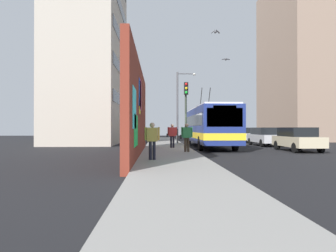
{
  "coord_description": "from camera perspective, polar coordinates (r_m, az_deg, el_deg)",
  "views": [
    {
      "loc": [
        -20.45,
        2.33,
        1.55
      ],
      "look_at": [
        -0.49,
        1.58,
        1.67
      ],
      "focal_mm": 31.84,
      "sensor_mm": 36.0,
      "label": 1
    }
  ],
  "objects": [
    {
      "name": "ground_plane",
      "position": [
        20.64,
        4.36,
        -4.66
      ],
      "size": [
        80.0,
        80.0,
        0.0
      ],
      "primitive_type": "plane",
      "color": "black"
    },
    {
      "name": "sidewalk_slab",
      "position": [
        20.52,
        -0.09,
        -4.48
      ],
      "size": [
        48.0,
        3.2,
        0.15
      ],
      "primitive_type": "cube",
      "color": "gray",
      "rests_on": "ground_plane"
    },
    {
      "name": "graffiti_wall",
      "position": [
        16.05,
        -5.78,
        2.8
      ],
      "size": [
        13.13,
        0.32,
        4.86
      ],
      "color": "maroon",
      "rests_on": "ground_plane"
    },
    {
      "name": "building_far_left",
      "position": [
        32.48,
        -14.73,
        14.35
      ],
      "size": [
        12.33,
        6.25,
        19.57
      ],
      "color": "#B2A899",
      "rests_on": "ground_plane"
    },
    {
      "name": "building_far_right",
      "position": [
        42.99,
        25.17,
        11.28
      ],
      "size": [
        12.98,
        8.96,
        20.4
      ],
      "color": "gray",
      "rests_on": "ground_plane"
    },
    {
      "name": "city_bus",
      "position": [
        24.09,
        7.74,
        0.14
      ],
      "size": [
        11.61,
        2.64,
        4.93
      ],
      "color": "navy",
      "rests_on": "ground_plane"
    },
    {
      "name": "parked_car_champagne",
      "position": [
        21.58,
        23.49,
        -2.23
      ],
      "size": [
        4.22,
        1.83,
        1.58
      ],
      "color": "#C6B793",
      "rests_on": "ground_plane"
    },
    {
      "name": "parked_car_silver",
      "position": [
        26.99,
        18.1,
        -1.86
      ],
      "size": [
        4.61,
        1.88,
        1.58
      ],
      "color": "#B7B7BC",
      "rests_on": "ground_plane"
    },
    {
      "name": "parked_car_white",
      "position": [
        33.13,
        14.23,
        -1.59
      ],
      "size": [
        4.56,
        1.76,
        1.58
      ],
      "color": "white",
      "rests_on": "ground_plane"
    },
    {
      "name": "pedestrian_midblock",
      "position": [
        20.94,
        0.8,
        -1.52
      ],
      "size": [
        0.22,
        0.75,
        1.66
      ],
      "color": "#1E1E2D",
      "rests_on": "sidewalk_slab"
    },
    {
      "name": "pedestrian_near_wall",
      "position": [
        13.07,
        -3.04,
        -2.3
      ],
      "size": [
        0.22,
        0.66,
        1.63
      ],
      "color": "#1E1E2D",
      "rests_on": "sidewalk_slab"
    },
    {
      "name": "pedestrian_at_curb",
      "position": [
        17.39,
        3.6,
        -1.78
      ],
      "size": [
        0.22,
        0.74,
        1.66
      ],
      "color": "#3F3326",
      "rests_on": "sidewalk_slab"
    },
    {
      "name": "traffic_light",
      "position": [
        20.37,
        3.46,
        4.22
      ],
      "size": [
        0.49,
        0.28,
        4.52
      ],
      "color": "#2D382D",
      "rests_on": "sidewalk_slab"
    },
    {
      "name": "street_lamp",
      "position": [
        27.52,
        2.22,
        4.58
      ],
      "size": [
        0.44,
        1.8,
        6.55
      ],
      "color": "#4C4C51",
      "rests_on": "sidewalk_slab"
    },
    {
      "name": "flying_pigeons",
      "position": [
        19.68,
        9.36,
        19.49
      ],
      "size": [
        4.95,
        3.87,
        3.44
      ],
      "color": "slate"
    },
    {
      "name": "curbside_puddle",
      "position": [
        21.04,
        5.89,
        -4.58
      ],
      "size": [
        1.3,
        1.3,
        0.0
      ],
      "primitive_type": "cylinder",
      "color": "black",
      "rests_on": "ground_plane"
    }
  ]
}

